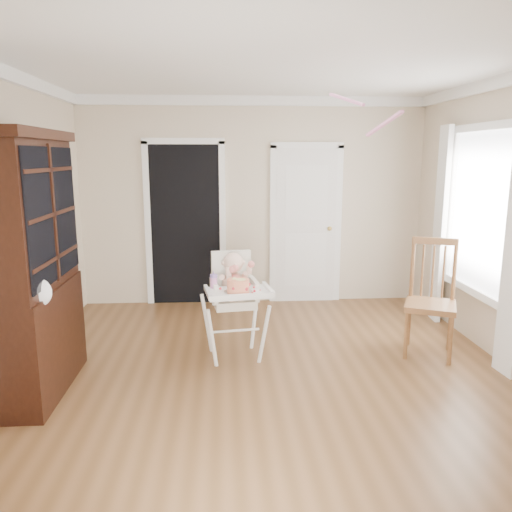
{
  "coord_description": "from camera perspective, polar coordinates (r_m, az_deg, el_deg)",
  "views": [
    {
      "loc": [
        -0.4,
        -4.09,
        1.95
      ],
      "look_at": [
        -0.1,
        0.46,
        1.03
      ],
      "focal_mm": 35.0,
      "sensor_mm": 36.0,
      "label": 1
    }
  ],
  "objects": [
    {
      "name": "floor",
      "position": [
        4.55,
        1.67,
        -14.04
      ],
      "size": [
        5.0,
        5.0,
        0.0
      ],
      "primitive_type": "plane",
      "color": "brown",
      "rests_on": "ground"
    },
    {
      "name": "ceiling",
      "position": [
        4.18,
        1.9,
        21.66
      ],
      "size": [
        5.0,
        5.0,
        0.0
      ],
      "primitive_type": "plane",
      "rotation": [
        3.14,
        0.0,
        0.0
      ],
      "color": "white",
      "rests_on": "wall_back"
    },
    {
      "name": "wall_back",
      "position": [
        6.63,
        -0.3,
        6.15
      ],
      "size": [
        4.5,
        0.0,
        4.5
      ],
      "primitive_type": "plane",
      "rotation": [
        1.57,
        0.0,
        0.0
      ],
      "color": "beige",
      "rests_on": "floor"
    },
    {
      "name": "crown_molding",
      "position": [
        4.17,
        1.89,
        20.85
      ],
      "size": [
        4.5,
        5.0,
        0.12
      ],
      "primitive_type": null,
      "color": "white",
      "rests_on": "ceiling"
    },
    {
      "name": "doorway",
      "position": [
        6.65,
        -8.07,
        3.96
      ],
      "size": [
        1.06,
        0.05,
        2.22
      ],
      "color": "black",
      "rests_on": "wall_back"
    },
    {
      "name": "closet_door",
      "position": [
        6.72,
        5.7,
        3.38
      ],
      "size": [
        0.96,
        0.09,
        2.13
      ],
      "color": "white",
      "rests_on": "wall_back"
    },
    {
      "name": "window_right",
      "position": [
        5.57,
        23.88,
        3.52
      ],
      "size": [
        0.13,
        1.84,
        2.3
      ],
      "color": "white",
      "rests_on": "wall_right"
    },
    {
      "name": "high_chair",
      "position": [
        4.83,
        -2.51,
        -4.24
      ],
      "size": [
        0.69,
        0.83,
        1.06
      ],
      "rotation": [
        0.0,
        0.0,
        0.14
      ],
      "color": "white",
      "rests_on": "floor"
    },
    {
      "name": "baby",
      "position": [
        4.82,
        -2.55,
        -2.42
      ],
      "size": [
        0.33,
        0.24,
        0.47
      ],
      "rotation": [
        0.0,
        0.0,
        0.14
      ],
      "color": "beige",
      "rests_on": "high_chair"
    },
    {
      "name": "cake",
      "position": [
        4.53,
        -2.04,
        -3.4
      ],
      "size": [
        0.26,
        0.26,
        0.12
      ],
      "color": "silver",
      "rests_on": "high_chair"
    },
    {
      "name": "sippy_cup",
      "position": [
        4.68,
        -4.86,
        -2.83
      ],
      "size": [
        0.07,
        0.07,
        0.17
      ],
      "rotation": [
        0.0,
        0.0,
        0.14
      ],
      "color": "#CB7CB5",
      "rests_on": "high_chair"
    },
    {
      "name": "china_cabinet",
      "position": [
        4.44,
        -24.65,
        -1.03
      ],
      "size": [
        0.57,
        1.28,
        2.16
      ],
      "color": "black",
      "rests_on": "floor"
    },
    {
      "name": "dining_chair",
      "position": [
        5.25,
        19.34,
        -4.93
      ],
      "size": [
        0.62,
        0.62,
        1.15
      ],
      "rotation": [
        0.0,
        0.0,
        -0.42
      ],
      "color": "brown",
      "rests_on": "floor"
    },
    {
      "name": "streamer",
      "position": [
        4.19,
        10.27,
        17.21
      ],
      "size": [
        0.18,
        0.47,
        0.15
      ],
      "primitive_type": null,
      "rotation": [
        0.26,
        0.0,
        0.32
      ],
      "color": "pink",
      "rests_on": "ceiling"
    }
  ]
}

